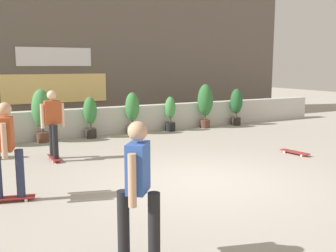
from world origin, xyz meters
The scene contains 13 objects.
ground_plane centered at (0.00, 0.00, 0.00)m, with size 48.00×48.00×0.00m, color #A8A093.
planter_wall centered at (0.00, 6.00, 0.45)m, with size 18.00×0.40×0.90m, color beige.
building_backdrop centered at (0.00, 10.00, 3.25)m, with size 20.00×2.08×6.50m.
potted_plant_2 centered at (-2.12, 5.55, 0.94)m, with size 0.56×0.56×1.60m.
potted_plant_3 centered at (-0.64, 5.55, 0.73)m, with size 0.42×0.42×1.31m.
potted_plant_4 centered at (0.79, 5.55, 0.80)m, with size 0.46×0.46×1.40m.
potted_plant_5 centered at (2.22, 5.55, 0.64)m, with size 0.37×0.37×1.20m.
potted_plant_6 centered at (3.67, 5.55, 0.94)m, with size 0.56×0.56×1.60m.
potted_plant_7 centered at (5.09, 5.55, 0.80)m, with size 0.46×0.46×1.40m.
skater_far_right centered at (-2.49, -2.52, 0.94)m, with size 0.75×0.65×1.70m.
skater_far_left centered at (-2.28, 3.12, 0.94)m, with size 0.56×0.80×1.70m.
skater_foreground centered at (-3.56, 0.49, 0.94)m, with size 0.82×0.55×1.70m.
skateboard_near_camera centered at (3.37, 0.84, 0.06)m, with size 0.32×0.82×0.08m.
Camera 1 is at (-4.15, -6.40, 2.31)m, focal length 41.80 mm.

